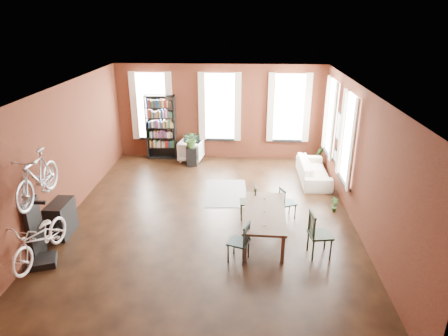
# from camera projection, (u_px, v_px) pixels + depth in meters

# --- Properties ---
(room) EXTENTS (9.00, 9.04, 3.22)m
(room) POSITION_uv_depth(u_px,v_px,m) (220.00, 129.00, 9.66)
(room) COLOR black
(room) RESTS_ON ground
(dining_table) EXTENTS (0.99, 2.02, 0.68)m
(dining_table) POSITION_uv_depth(u_px,v_px,m) (264.00, 225.00, 8.90)
(dining_table) COLOR brown
(dining_table) RESTS_ON ground
(dining_chair_a) EXTENTS (0.51, 0.51, 0.86)m
(dining_chair_a) POSITION_uv_depth(u_px,v_px,m) (239.00, 242.00, 8.09)
(dining_chair_a) COLOR #1A363A
(dining_chair_a) RESTS_ON ground
(dining_chair_b) EXTENTS (0.41, 0.41, 0.86)m
(dining_chair_b) POSITION_uv_depth(u_px,v_px,m) (248.00, 202.00, 9.78)
(dining_chair_b) COLOR #202F1C
(dining_chair_b) RESTS_ON ground
(dining_chair_c) EXTENTS (0.51, 0.51, 0.99)m
(dining_chair_c) POSITION_uv_depth(u_px,v_px,m) (320.00, 234.00, 8.23)
(dining_chair_c) COLOR black
(dining_chair_c) RESTS_ON ground
(dining_chair_d) EXTENTS (0.47, 0.47, 0.79)m
(dining_chair_d) POSITION_uv_depth(u_px,v_px,m) (287.00, 203.00, 9.81)
(dining_chair_d) COLOR #183435
(dining_chair_d) RESTS_ON ground
(bookshelf) EXTENTS (1.00, 0.32, 2.20)m
(bookshelf) POSITION_uv_depth(u_px,v_px,m) (161.00, 127.00, 13.57)
(bookshelf) COLOR black
(bookshelf) RESTS_ON ground
(white_armchair) EXTENTS (0.85, 0.81, 0.78)m
(white_armchair) POSITION_uv_depth(u_px,v_px,m) (191.00, 150.00, 13.59)
(white_armchair) COLOR silver
(white_armchair) RESTS_ON ground
(cream_sofa) EXTENTS (0.61, 2.08, 0.81)m
(cream_sofa) POSITION_uv_depth(u_px,v_px,m) (314.00, 167.00, 12.00)
(cream_sofa) COLOR beige
(cream_sofa) RESTS_ON ground
(striped_rug) EXTENTS (1.25, 1.89, 0.01)m
(striped_rug) POSITION_uv_depth(u_px,v_px,m) (226.00, 193.00, 11.25)
(striped_rug) COLOR black
(striped_rug) RESTS_ON ground
(bike_trainer) EXTENTS (0.62, 0.62, 0.14)m
(bike_trainer) POSITION_uv_depth(u_px,v_px,m) (44.00, 261.00, 8.08)
(bike_trainer) COLOR black
(bike_trainer) RESTS_ON ground
(bike_wall_rack) EXTENTS (0.16, 0.60, 1.30)m
(bike_wall_rack) POSITION_uv_depth(u_px,v_px,m) (35.00, 229.00, 8.14)
(bike_wall_rack) COLOR black
(bike_wall_rack) RESTS_ON ground
(console_table) EXTENTS (0.40, 0.80, 0.80)m
(console_table) POSITION_uv_depth(u_px,v_px,m) (61.00, 218.00, 9.06)
(console_table) COLOR black
(console_table) RESTS_ON ground
(plant_stand) EXTENTS (0.38, 0.38, 0.63)m
(plant_stand) POSITION_uv_depth(u_px,v_px,m) (191.00, 157.00, 13.16)
(plant_stand) COLOR black
(plant_stand) RESTS_ON ground
(plant_by_sofa) EXTENTS (0.43, 0.70, 0.30)m
(plant_by_sofa) POSITION_uv_depth(u_px,v_px,m) (317.00, 161.00, 13.21)
(plant_by_sofa) COLOR #2B5421
(plant_by_sofa) RESTS_ON ground
(plant_small) EXTENTS (0.37, 0.44, 0.14)m
(plant_small) POSITION_uv_depth(u_px,v_px,m) (334.00, 209.00, 10.21)
(plant_small) COLOR #2F6227
(plant_small) RESTS_ON ground
(bicycle_floor) EXTENTS (0.72, 0.99, 1.75)m
(bicycle_floor) POSITION_uv_depth(u_px,v_px,m) (37.00, 220.00, 7.75)
(bicycle_floor) COLOR white
(bicycle_floor) RESTS_ON bike_trainer
(bicycle_hung) EXTENTS (0.47, 1.00, 1.66)m
(bicycle_hung) POSITION_uv_depth(u_px,v_px,m) (34.00, 161.00, 7.58)
(bicycle_hung) COLOR #A5A8AD
(bicycle_hung) RESTS_ON bike_wall_rack
(plant_on_stand) EXTENTS (0.59, 0.64, 0.44)m
(plant_on_stand) POSITION_uv_depth(u_px,v_px,m) (192.00, 141.00, 12.96)
(plant_on_stand) COLOR #355F26
(plant_on_stand) RESTS_ON plant_stand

